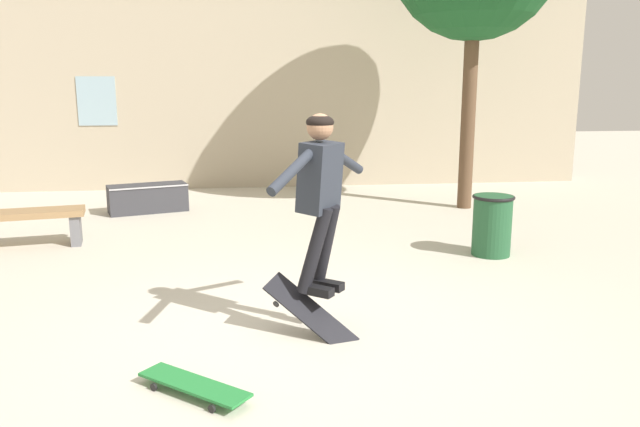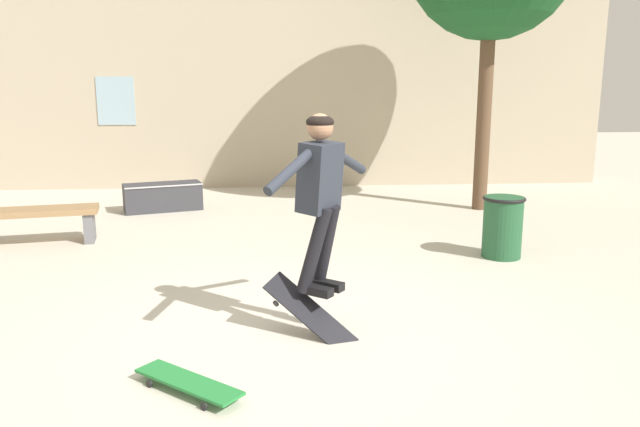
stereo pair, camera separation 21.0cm
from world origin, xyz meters
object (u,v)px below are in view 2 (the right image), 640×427
(park_bench, at_px, (27,219))
(skate_ledge, at_px, (163,197))
(skateboard_flipping, at_px, (310,314))
(skater, at_px, (320,187))
(skateboard_resting, at_px, (188,382))
(trash_bin, at_px, (503,225))

(park_bench, height_order, skate_ledge, park_bench)
(skate_ledge, distance_m, skateboard_flipping, 5.66)
(skate_ledge, distance_m, skater, 5.69)
(skateboard_resting, bearing_deg, park_bench, 161.67)
(park_bench, xyz_separation_m, skate_ledge, (1.34, 2.08, -0.12))
(skate_ledge, bearing_deg, park_bench, -140.40)
(park_bench, relative_size, trash_bin, 2.42)
(skater, xyz_separation_m, skateboard_flipping, (-0.09, -0.10, -1.02))
(trash_bin, distance_m, skater, 3.23)
(trash_bin, bearing_deg, skateboard_flipping, -137.91)
(skate_ledge, xyz_separation_m, skateboard_resting, (1.17, -6.15, -0.15))
(skateboard_flipping, bearing_deg, park_bench, 165.74)
(park_bench, distance_m, trash_bin, 5.89)
(skate_ledge, bearing_deg, skater, -85.26)
(park_bench, height_order, skateboard_flipping, skateboard_flipping)
(skater, height_order, skateboard_resting, skater)
(park_bench, bearing_deg, trash_bin, -20.34)
(skater, height_order, skateboard_flipping, skater)
(park_bench, distance_m, skateboard_flipping, 4.66)
(skate_ledge, height_order, trash_bin, trash_bin)
(park_bench, height_order, skater, skater)
(trash_bin, xyz_separation_m, skateboard_resting, (-3.28, -3.05, -0.31))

